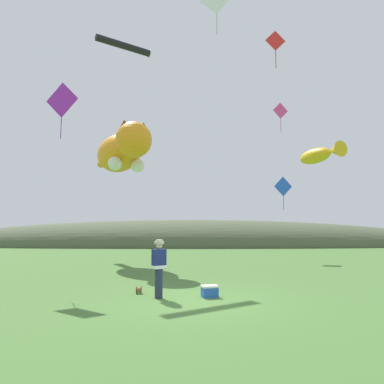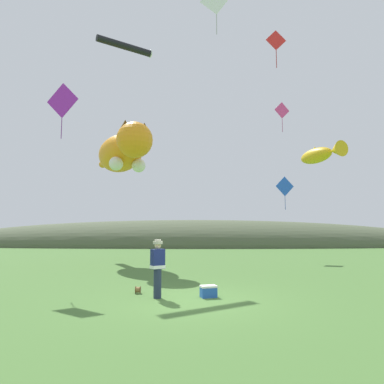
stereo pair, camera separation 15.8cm
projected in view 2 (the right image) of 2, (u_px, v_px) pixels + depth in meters
ground_plane at (191, 301)px, 10.07m from camera, size 120.00×120.00×0.00m
distant_hill_ridge at (193, 246)px, 38.99m from camera, size 60.42×11.25×5.85m
festival_attendant at (158, 266)px, 10.51m from camera, size 0.49×0.45×1.77m
kite_spool at (138, 290)px, 11.15m from camera, size 0.16×0.24×0.24m
picnic_cooler at (208, 291)px, 10.57m from camera, size 0.56×0.45×0.36m
kite_giant_cat at (123, 152)px, 20.47m from camera, size 4.74×7.80×2.59m
kite_fish_windsock at (320, 154)px, 16.15m from camera, size 1.59×2.80×0.83m
kite_tube_streamer at (125, 46)px, 18.29m from camera, size 2.78×2.01×0.44m
kite_diamond_pink at (282, 111)px, 22.50m from camera, size 1.07×0.33×2.01m
kite_diamond_blue at (285, 187)px, 22.58m from camera, size 1.28×0.34×2.22m
kite_diamond_red at (276, 41)px, 16.66m from camera, size 1.02×0.11×1.92m
kite_diamond_violet at (63, 101)px, 14.57m from camera, size 1.50×0.41×2.45m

